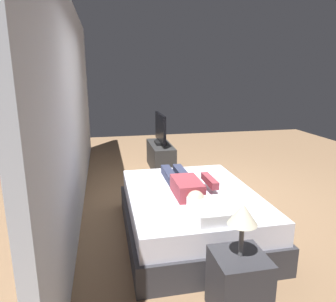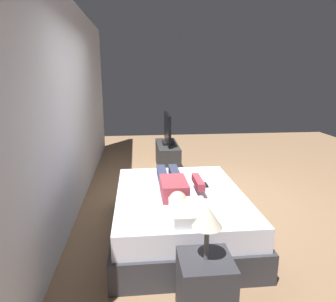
{
  "view_description": "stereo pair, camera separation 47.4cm",
  "coord_description": "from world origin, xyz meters",
  "px_view_note": "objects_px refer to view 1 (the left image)",
  "views": [
    {
      "loc": [
        -4.19,
        1.27,
        1.86
      ],
      "look_at": [
        0.32,
        0.34,
        0.69
      ],
      "focal_mm": 33.39,
      "sensor_mm": 36.0,
      "label": 1
    },
    {
      "loc": [
        -4.26,
        0.8,
        1.86
      ],
      "look_at": [
        0.32,
        0.34,
        0.69
      ],
      "focal_mm": 33.39,
      "sensor_mm": 36.0,
      "label": 2
    }
  ],
  "objects_px": {
    "remote": "(214,183)",
    "nightstand": "(238,285)",
    "pillow": "(211,211)",
    "bed": "(191,214)",
    "lamp": "(243,215)",
    "tv_stand": "(161,156)",
    "tv": "(160,129)",
    "person": "(185,184)"
  },
  "relations": [
    {
      "from": "remote",
      "to": "nightstand",
      "type": "bearing_deg",
      "value": 167.53
    },
    {
      "from": "pillow",
      "to": "nightstand",
      "type": "bearing_deg",
      "value": -178.25
    },
    {
      "from": "nightstand",
      "to": "pillow",
      "type": "bearing_deg",
      "value": 1.75
    },
    {
      "from": "bed",
      "to": "pillow",
      "type": "bearing_deg",
      "value": -180.0
    },
    {
      "from": "nightstand",
      "to": "lamp",
      "type": "relative_size",
      "value": 1.24
    },
    {
      "from": "tv_stand",
      "to": "bed",
      "type": "bearing_deg",
      "value": 177.32
    },
    {
      "from": "tv",
      "to": "lamp",
      "type": "xyz_separation_m",
      "value": [
        -3.89,
        0.1,
        0.07
      ]
    },
    {
      "from": "bed",
      "to": "person",
      "type": "distance_m",
      "value": 0.36
    },
    {
      "from": "bed",
      "to": "lamp",
      "type": "xyz_separation_m",
      "value": [
        -1.27,
        -0.02,
        0.59
      ]
    },
    {
      "from": "tv_stand",
      "to": "nightstand",
      "type": "bearing_deg",
      "value": 178.47
    },
    {
      "from": "bed",
      "to": "nightstand",
      "type": "relative_size",
      "value": 3.74
    },
    {
      "from": "bed",
      "to": "remote",
      "type": "height_order",
      "value": "remote"
    },
    {
      "from": "person",
      "to": "nightstand",
      "type": "distance_m",
      "value": 1.35
    },
    {
      "from": "tv_stand",
      "to": "tv",
      "type": "relative_size",
      "value": 1.25
    },
    {
      "from": "person",
      "to": "pillow",
      "type": "bearing_deg",
      "value": -174.58
    },
    {
      "from": "bed",
      "to": "nightstand",
      "type": "distance_m",
      "value": 1.27
    },
    {
      "from": "pillow",
      "to": "bed",
      "type": "bearing_deg",
      "value": 0.0
    },
    {
      "from": "pillow",
      "to": "person",
      "type": "bearing_deg",
      "value": 5.42
    },
    {
      "from": "pillow",
      "to": "tv_stand",
      "type": "distance_m",
      "value": 3.29
    },
    {
      "from": "remote",
      "to": "nightstand",
      "type": "distance_m",
      "value": 1.52
    },
    {
      "from": "tv_stand",
      "to": "lamp",
      "type": "xyz_separation_m",
      "value": [
        -3.89,
        0.1,
        0.6
      ]
    },
    {
      "from": "nightstand",
      "to": "lamp",
      "type": "distance_m",
      "value": 0.59
    },
    {
      "from": "pillow",
      "to": "tv",
      "type": "xyz_separation_m",
      "value": [
        3.27,
        -0.12,
        0.18
      ]
    },
    {
      "from": "pillow",
      "to": "tv_stand",
      "type": "relative_size",
      "value": 0.44
    },
    {
      "from": "pillow",
      "to": "remote",
      "type": "distance_m",
      "value": 0.9
    },
    {
      "from": "pillow",
      "to": "remote",
      "type": "bearing_deg",
      "value": -22.23
    },
    {
      "from": "remote",
      "to": "lamp",
      "type": "xyz_separation_m",
      "value": [
        -1.45,
        0.32,
        0.3
      ]
    },
    {
      "from": "remote",
      "to": "tv_stand",
      "type": "distance_m",
      "value": 2.46
    },
    {
      "from": "lamp",
      "to": "tv",
      "type": "bearing_deg",
      "value": -1.53
    },
    {
      "from": "pillow",
      "to": "tv_stand",
      "type": "height_order",
      "value": "pillow"
    },
    {
      "from": "tv_stand",
      "to": "tv",
      "type": "xyz_separation_m",
      "value": [
        0.0,
        -0.0,
        0.53
      ]
    },
    {
      "from": "nightstand",
      "to": "lamp",
      "type": "height_order",
      "value": "lamp"
    },
    {
      "from": "person",
      "to": "bed",
      "type": "bearing_deg",
      "value": -114.08
    },
    {
      "from": "bed",
      "to": "pillow",
      "type": "height_order",
      "value": "pillow"
    },
    {
      "from": "person",
      "to": "lamp",
      "type": "distance_m",
      "value": 1.32
    },
    {
      "from": "bed",
      "to": "lamp",
      "type": "relative_size",
      "value": 4.63
    },
    {
      "from": "tv",
      "to": "nightstand",
      "type": "relative_size",
      "value": 1.69
    },
    {
      "from": "remote",
      "to": "tv_stand",
      "type": "xyz_separation_m",
      "value": [
        2.43,
        0.22,
        -0.3
      ]
    },
    {
      "from": "tv_stand",
      "to": "lamp",
      "type": "height_order",
      "value": "lamp"
    },
    {
      "from": "remote",
      "to": "tv",
      "type": "relative_size",
      "value": 0.17
    },
    {
      "from": "person",
      "to": "tv_stand",
      "type": "xyz_separation_m",
      "value": [
        2.59,
        -0.19,
        -0.37
      ]
    },
    {
      "from": "bed",
      "to": "tv",
      "type": "bearing_deg",
      "value": -2.68
    }
  ]
}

